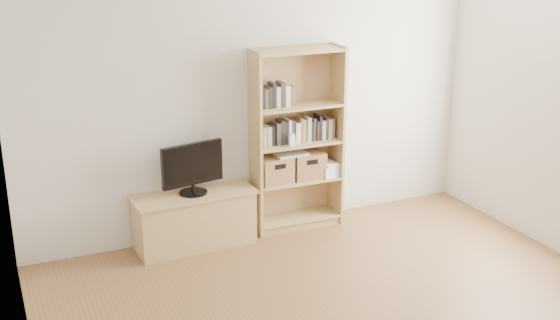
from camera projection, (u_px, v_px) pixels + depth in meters
back_wall at (256, 96)px, 6.53m from camera, size 4.50×0.02×2.60m
left_wall at (27, 243)px, 3.49m from camera, size 0.02×5.00×2.60m
tv_stand at (195, 221)px, 6.41m from camera, size 1.09×0.45×0.49m
bookshelf at (297, 140)px, 6.66m from camera, size 0.88×0.33×1.76m
television at (192, 169)px, 6.25m from camera, size 0.59×0.15×0.46m
books_row_mid at (296, 131)px, 6.65m from camera, size 0.74×0.15×0.20m
books_row_upper at (277, 96)px, 6.46m from camera, size 0.36×0.15×0.19m
baby_monitor at (292, 140)px, 6.53m from camera, size 0.06×0.04×0.10m
basket_left at (275, 169)px, 6.65m from camera, size 0.31×0.26×0.25m
basket_right at (307, 165)px, 6.78m from camera, size 0.32×0.27×0.25m
laptop at (290, 154)px, 6.66m from camera, size 0.31×0.22×0.02m
magazine_stack at (325, 169)px, 6.87m from camera, size 0.22×0.28×0.12m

